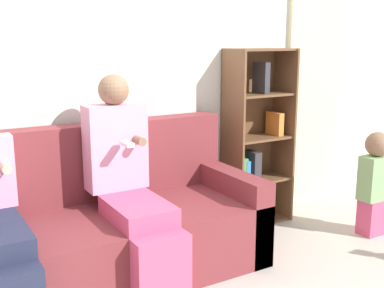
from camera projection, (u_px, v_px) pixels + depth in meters
The scene contains 7 objects.
back_wall at pixel (91, 67), 3.20m from camera, with size 10.00×0.06×2.55m.
curtain_panel at pixel (314, 78), 4.19m from camera, with size 0.60×0.04×2.25m.
couch at pixel (92, 233), 2.95m from camera, with size 2.12×0.83×0.92m.
adult_seated at pixel (129, 180), 2.89m from camera, with size 0.38×0.77×1.25m.
child_seated at pixel (0, 218), 2.50m from camera, with size 0.27×0.79×1.10m.
toddler_standing at pixel (375, 181), 3.60m from camera, with size 0.23×0.18×0.79m.
bookshelf at pixel (254, 140), 3.84m from camera, with size 0.52×0.30×1.39m.
Camera 1 is at (-1.08, -2.17, 1.46)m, focal length 45.00 mm.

